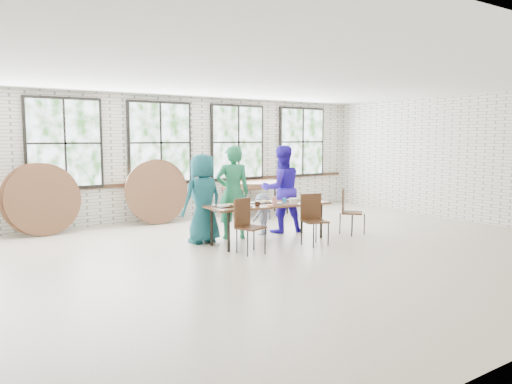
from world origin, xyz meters
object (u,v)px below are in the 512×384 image
chair_near_right (313,215)px  chair_near_left (246,221)px  dining_table (269,206)px  storage_table (257,189)px

chair_near_right → chair_near_left: bearing=-169.7°
dining_table → chair_near_left: (-0.85, -0.52, -0.13)m
chair_near_right → storage_table: bearing=87.1°
chair_near_left → chair_near_right: same height
chair_near_right → dining_table: bearing=145.7°
dining_table → chair_near_right: size_ratio=2.59×
chair_near_left → storage_table: chair_near_left is taller
dining_table → chair_near_right: 0.86m
chair_near_right → storage_table: (1.21, 3.57, 0.13)m
chair_near_left → storage_table: bearing=35.3°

